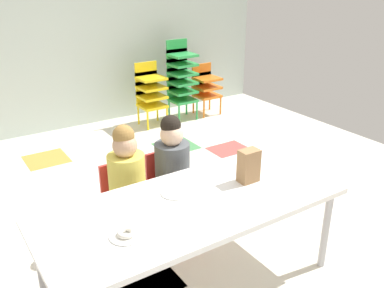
{
  "coord_description": "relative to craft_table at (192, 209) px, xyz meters",
  "views": [
    {
      "loc": [
        -1.38,
        -2.47,
        1.89
      ],
      "look_at": [
        -0.03,
        -0.4,
        0.85
      ],
      "focal_mm": 39.32,
      "sensor_mm": 36.0,
      "label": 1
    }
  ],
  "objects": [
    {
      "name": "seated_child_middle_seat",
      "position": [
        0.23,
        0.63,
        0.0
      ],
      "size": [
        0.32,
        0.31,
        0.92
      ],
      "color": "red",
      "rests_on": "ground_plane"
    },
    {
      "name": "craft_table",
      "position": [
        0.0,
        0.0,
        0.0
      ],
      "size": [
        1.84,
        0.8,
        0.6
      ],
      "color": "white",
      "rests_on": "ground_plane"
    },
    {
      "name": "ground_plane",
      "position": [
        0.19,
        0.65,
        -0.56
      ],
      "size": [
        5.89,
        5.35,
        0.02
      ],
      "color": "silver"
    },
    {
      "name": "kid_chair_green_stack",
      "position": [
        1.66,
        2.81,
        0.02
      ],
      "size": [
        0.32,
        0.3,
        1.04
      ],
      "color": "green",
      "rests_on": "ground_plane"
    },
    {
      "name": "kid_chair_yellow_stack",
      "position": [
        1.2,
        2.81,
        -0.1
      ],
      "size": [
        0.32,
        0.3,
        0.8
      ],
      "color": "yellow",
      "rests_on": "ground_plane"
    },
    {
      "name": "back_wall",
      "position": [
        0.19,
        3.32,
        0.74
      ],
      "size": [
        5.89,
        0.1,
        2.6
      ],
      "primitive_type": "cube",
      "color": "#B2C1B7",
      "rests_on": "ground_plane"
    },
    {
      "name": "paper_bag_brown",
      "position": [
        0.45,
        0.02,
        0.16
      ],
      "size": [
        0.13,
        0.09,
        0.22
      ],
      "primitive_type": "cube",
      "color": "#9E754C",
      "rests_on": "craft_table"
    },
    {
      "name": "seated_child_near_camera",
      "position": [
        -0.14,
        0.63,
        0.0
      ],
      "size": [
        0.32,
        0.32,
        0.92
      ],
      "color": "red",
      "rests_on": "ground_plane"
    },
    {
      "name": "paper_plate_near_edge",
      "position": [
        -0.47,
        -0.1,
        0.05
      ],
      "size": [
        0.18,
        0.18,
        0.01
      ],
      "primitive_type": "cylinder",
      "color": "white",
      "rests_on": "craft_table"
    },
    {
      "name": "kid_chair_orange_stack",
      "position": [
        2.06,
        2.81,
        -0.16
      ],
      "size": [
        0.32,
        0.3,
        0.68
      ],
      "color": "orange",
      "rests_on": "ground_plane"
    },
    {
      "name": "donut_powdered_on_plate",
      "position": [
        -0.47,
        -0.1,
        0.07
      ],
      "size": [
        0.1,
        0.1,
        0.03
      ],
      "primitive_type": "torus",
      "color": "white",
      "rests_on": "craft_table"
    },
    {
      "name": "paper_plate_center_table",
      "position": [
        -0.03,
        0.14,
        0.05
      ],
      "size": [
        0.18,
        0.18,
        0.01
      ],
      "primitive_type": "cylinder",
      "color": "white",
      "rests_on": "craft_table"
    }
  ]
}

